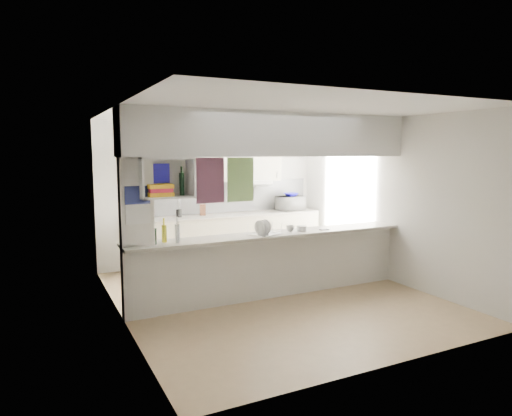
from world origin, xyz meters
TOP-DOWN VIEW (x-y plane):
  - floor at (0.00, 0.00)m, footprint 4.80×4.80m
  - ceiling at (0.00, 0.00)m, footprint 4.80×4.80m
  - wall_back at (0.00, 2.40)m, footprint 4.20×0.00m
  - wall_left at (-2.10, 0.00)m, footprint 0.00×4.80m
  - wall_right at (2.10, 0.00)m, footprint 0.00×4.80m
  - servery_partition at (-0.17, 0.00)m, footprint 4.20×0.50m
  - cubby_shelf at (-1.57, -0.06)m, footprint 0.65×0.35m
  - kitchen_run at (0.16, 2.14)m, footprint 3.60×0.63m
  - microwave at (1.54, 2.11)m, footprint 0.54×0.39m
  - bowl at (1.53, 2.08)m, footprint 0.27×0.27m
  - dish_rack at (-0.15, -0.04)m, footprint 0.49×0.42m
  - cup at (0.25, -0.06)m, footprint 0.12×0.12m
  - wine_bottles at (-1.54, -0.01)m, footprint 0.37×0.15m
  - plastic_tubs at (0.48, -0.03)m, footprint 0.49×0.18m
  - utensil_jar at (-0.72, 2.15)m, footprint 0.10×0.10m
  - knife_block at (-0.27, 2.18)m, footprint 0.12×0.10m

SIDE VIEW (x-z plane):
  - floor at x=0.00m, z-range 0.00..0.00m
  - kitchen_run at x=0.16m, z-range -0.29..1.95m
  - plastic_tubs at x=0.48m, z-range 0.92..0.99m
  - cup at x=0.25m, z-range 0.94..1.02m
  - utensil_jar at x=-0.72m, z-range 0.92..1.06m
  - dish_rack at x=-0.15m, z-range 0.90..1.12m
  - knife_block at x=-0.27m, z-range 0.92..1.12m
  - wine_bottles at x=-1.54m, z-range 0.88..1.20m
  - microwave at x=1.54m, z-range 0.92..1.20m
  - bowl at x=1.53m, z-range 1.20..1.27m
  - wall_back at x=0.00m, z-range -0.80..3.40m
  - wall_left at x=-2.10m, z-range -1.10..3.70m
  - wall_right at x=2.10m, z-range -1.10..3.70m
  - servery_partition at x=-0.17m, z-range 0.36..2.96m
  - cubby_shelf at x=-1.57m, z-range 1.46..1.96m
  - ceiling at x=0.00m, z-range 2.60..2.60m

